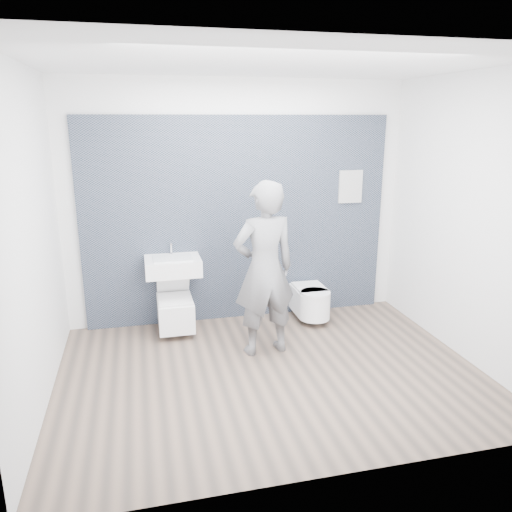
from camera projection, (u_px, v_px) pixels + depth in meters
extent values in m
plane|color=brown|center=(270.00, 372.00, 4.81)|extent=(4.00, 4.00, 0.00)
plane|color=silver|center=(238.00, 203.00, 5.84)|extent=(4.00, 0.00, 4.00)
plane|color=silver|center=(336.00, 282.00, 3.03)|extent=(4.00, 0.00, 4.00)
plane|color=silver|center=(31.00, 243.00, 3.99)|extent=(0.00, 3.00, 3.00)
plane|color=silver|center=(469.00, 220.00, 4.88)|extent=(0.00, 3.00, 3.00)
plane|color=white|center=(273.00, 62.00, 4.06)|extent=(4.00, 4.00, 0.00)
cube|color=black|center=(240.00, 315.00, 6.19)|extent=(3.60, 0.06, 2.40)
cube|color=white|center=(173.00, 266.00, 5.56)|extent=(0.61, 0.46, 0.18)
cube|color=silver|center=(173.00, 259.00, 5.51)|extent=(0.43, 0.31, 0.03)
cylinder|color=silver|center=(171.00, 248.00, 5.67)|extent=(0.02, 0.02, 0.15)
cylinder|color=silver|center=(171.00, 243.00, 5.61)|extent=(0.02, 0.10, 0.02)
cylinder|color=silver|center=(172.00, 274.00, 5.79)|extent=(0.04, 0.04, 0.12)
cube|color=white|center=(175.00, 313.00, 5.65)|extent=(0.39, 0.56, 0.33)
cylinder|color=silver|center=(175.00, 302.00, 5.57)|extent=(0.28, 0.28, 0.03)
cube|color=white|center=(175.00, 299.00, 5.57)|extent=(0.37, 0.45, 0.02)
cube|color=white|center=(173.00, 279.00, 5.67)|extent=(0.37, 0.24, 0.36)
cube|color=silver|center=(174.00, 315.00, 5.92)|extent=(0.10, 0.06, 0.08)
cube|color=white|center=(309.00, 300.00, 6.08)|extent=(0.37, 0.43, 0.31)
cylinder|color=white|center=(315.00, 306.00, 5.88)|extent=(0.37, 0.37, 0.31)
cube|color=white|center=(310.00, 287.00, 6.00)|extent=(0.35, 0.41, 0.03)
cylinder|color=white|center=(316.00, 293.00, 5.81)|extent=(0.35, 0.35, 0.03)
cube|color=silver|center=(303.00, 303.00, 6.28)|extent=(0.10, 0.06, 0.08)
cube|color=silver|center=(344.00, 307.00, 6.45)|extent=(0.29, 0.03, 0.39)
imported|color=slate|center=(264.00, 269.00, 5.00)|extent=(0.71, 0.52, 1.79)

